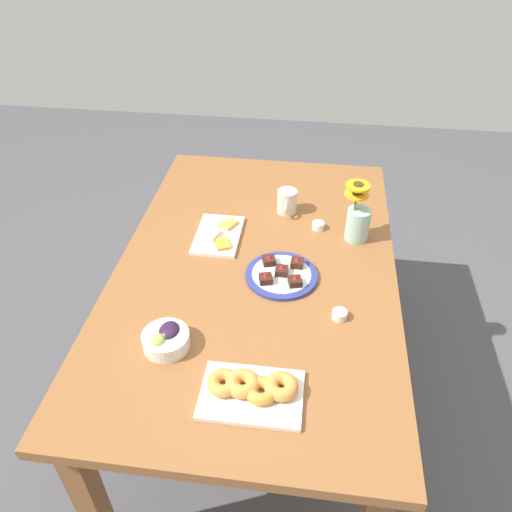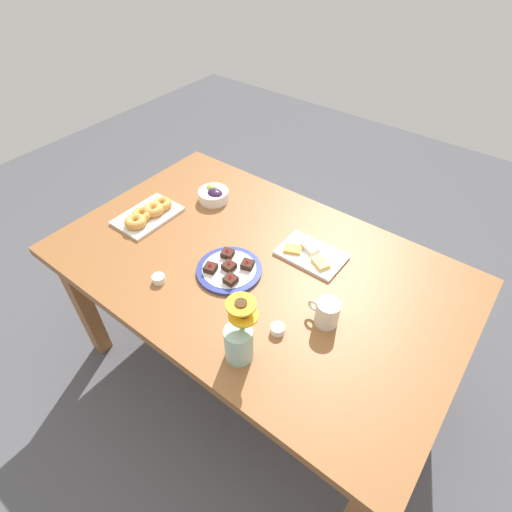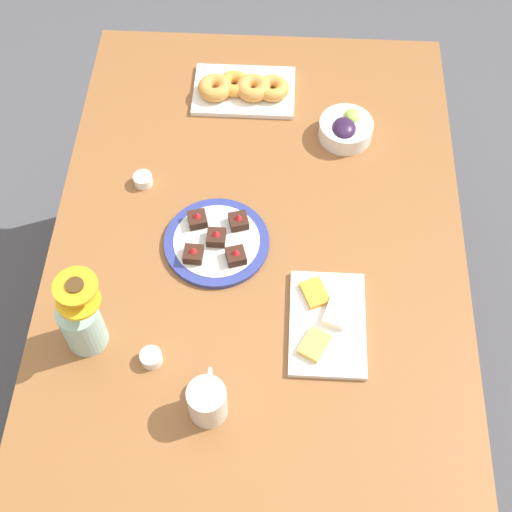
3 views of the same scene
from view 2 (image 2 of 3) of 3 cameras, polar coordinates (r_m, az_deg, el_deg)
The scene contains 10 objects.
ground_plane at distance 2.16m, azimuth 0.00°, elevation -15.14°, with size 6.00×6.00×0.00m, color #4C4C51.
dining_table at distance 1.63m, azimuth 0.00°, elevation -3.18°, with size 1.60×1.00×0.74m.
coffee_mug at distance 1.37m, azimuth 10.10°, elevation -7.96°, with size 0.12×0.08×0.10m.
grape_bowl at distance 1.89m, azimuth -6.07°, elevation 8.69°, with size 0.14×0.14×0.07m.
cheese_platter at distance 1.61m, azimuth 7.82°, elevation 0.24°, with size 0.26×0.17×0.03m.
croissant_platter at distance 1.84m, azimuth -15.17°, elevation 5.85°, with size 0.19×0.28×0.05m.
jam_cup_honey at distance 1.54m, azimuth -13.74°, elevation -3.15°, with size 0.05×0.05×0.03m.
jam_cup_berry at distance 1.35m, azimuth 3.10°, elevation -10.38°, with size 0.05×0.05×0.03m.
dessert_plate at distance 1.54m, azimuth -3.85°, elevation -1.91°, with size 0.25×0.25×0.05m.
flower_vase at distance 1.24m, azimuth -2.41°, elevation -11.83°, with size 0.10×0.11×0.24m.
Camera 2 is at (-0.68, 0.89, 1.85)m, focal length 28.00 mm.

